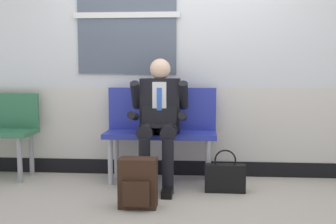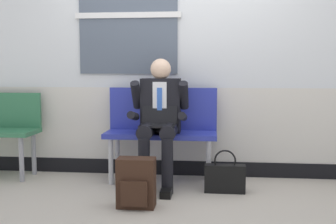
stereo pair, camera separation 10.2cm
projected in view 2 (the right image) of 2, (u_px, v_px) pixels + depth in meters
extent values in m
plane|color=#B2A899|center=(177.00, 190.00, 4.03)|extent=(18.00, 18.00, 0.00)
cube|color=beige|center=(182.00, 124.00, 4.59)|extent=(5.56, 0.12, 0.80)
cube|color=black|center=(182.00, 167.00, 4.64)|extent=(5.56, 0.14, 0.16)
cube|color=#4C5666|center=(128.00, 15.00, 4.46)|extent=(1.07, 0.02, 1.25)
cube|color=silver|center=(128.00, 15.00, 4.45)|extent=(1.15, 0.03, 0.06)
cube|color=#28339E|center=(161.00, 135.00, 4.28)|extent=(1.14, 0.42, 0.05)
cube|color=#28339E|center=(163.00, 109.00, 4.43)|extent=(1.14, 0.04, 0.45)
cylinder|color=#B7B7BC|center=(111.00, 161.00, 4.21)|extent=(0.05, 0.05, 0.47)
cylinder|color=#B7B7BC|center=(118.00, 155.00, 4.50)|extent=(0.05, 0.05, 0.47)
cylinder|color=#B7B7BC|center=(208.00, 164.00, 4.10)|extent=(0.05, 0.05, 0.47)
cylinder|color=#B7B7BC|center=(209.00, 157.00, 4.40)|extent=(0.05, 0.05, 0.47)
cylinder|color=gray|center=(21.00, 159.00, 4.31)|extent=(0.05, 0.05, 0.47)
cylinder|color=gray|center=(34.00, 153.00, 4.60)|extent=(0.05, 0.05, 0.47)
cylinder|color=black|center=(147.00, 131.00, 4.07)|extent=(0.15, 0.40, 0.15)
cylinder|color=black|center=(144.00, 166.00, 3.92)|extent=(0.11, 0.11, 0.52)
cube|color=black|center=(143.00, 191.00, 3.88)|extent=(0.10, 0.26, 0.07)
cylinder|color=black|center=(169.00, 131.00, 4.05)|extent=(0.15, 0.40, 0.15)
cylinder|color=black|center=(167.00, 166.00, 3.89)|extent=(0.11, 0.11, 0.52)
cube|color=black|center=(167.00, 192.00, 3.86)|extent=(0.10, 0.26, 0.07)
cube|color=black|center=(161.00, 105.00, 4.24)|extent=(0.40, 0.18, 0.55)
cube|color=silver|center=(160.00, 101.00, 4.15)|extent=(0.14, 0.01, 0.38)
cube|color=blue|center=(160.00, 104.00, 4.14)|extent=(0.05, 0.01, 0.33)
sphere|color=beige|center=(161.00, 69.00, 4.21)|extent=(0.21, 0.21, 0.21)
cylinder|color=black|center=(136.00, 95.00, 4.19)|extent=(0.09, 0.25, 0.30)
cylinder|color=black|center=(133.00, 116.00, 4.04)|extent=(0.08, 0.27, 0.12)
cylinder|color=black|center=(184.00, 95.00, 4.14)|extent=(0.09, 0.25, 0.30)
cylinder|color=black|center=(183.00, 116.00, 3.99)|extent=(0.08, 0.27, 0.12)
cube|color=black|center=(158.00, 126.00, 4.03)|extent=(0.35, 0.22, 0.02)
cube|color=black|center=(159.00, 113.00, 4.14)|extent=(0.35, 0.08, 0.21)
cube|color=#331E14|center=(136.00, 183.00, 3.52)|extent=(0.32, 0.17, 0.42)
cube|color=#331E14|center=(134.00, 194.00, 3.42)|extent=(0.22, 0.04, 0.21)
cube|color=black|center=(225.00, 179.00, 3.94)|extent=(0.38, 0.11, 0.27)
torus|color=black|center=(225.00, 161.00, 3.92)|extent=(0.21, 0.02, 0.21)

